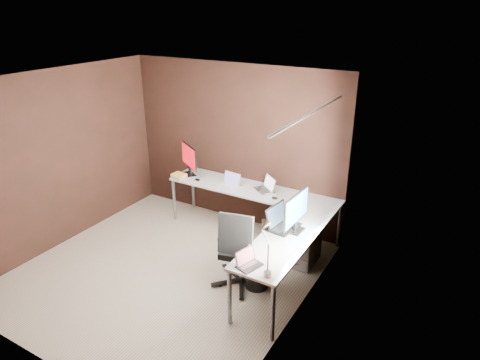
% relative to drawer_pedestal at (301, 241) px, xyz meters
% --- Properties ---
extents(room, '(3.60, 3.60, 2.50)m').
position_rel_drawer_pedestal_xyz_m(room, '(-1.09, -1.08, 0.98)').
color(room, beige).
rests_on(room, ground).
extents(desk, '(2.65, 2.25, 0.73)m').
position_rel_drawer_pedestal_xyz_m(desk, '(-0.59, -0.11, 0.38)').
color(desk, silver).
rests_on(desk, ground).
extents(drawer_pedestal, '(0.42, 0.50, 0.60)m').
position_rel_drawer_pedestal_xyz_m(drawer_pedestal, '(0.00, 0.00, 0.00)').
color(drawer_pedestal, silver).
rests_on(drawer_pedestal, ground).
extents(monitor_left, '(0.49, 0.32, 0.49)m').
position_rel_drawer_pedestal_xyz_m(monitor_left, '(-2.10, 0.36, 0.70)').
color(monitor_left, black).
rests_on(monitor_left, desk).
extents(monitor_right, '(0.16, 0.60, 0.49)m').
position_rel_drawer_pedestal_xyz_m(monitor_right, '(0.10, -0.50, 0.71)').
color(monitor_right, black).
rests_on(monitor_right, desk).
extents(laptop_white, '(0.31, 0.24, 0.20)m').
position_rel_drawer_pedestal_xyz_m(laptop_white, '(-1.30, 0.28, 0.47)').
color(laptop_white, silver).
rests_on(laptop_white, desk).
extents(laptop_silver, '(0.39, 0.37, 0.21)m').
position_rel_drawer_pedestal_xyz_m(laptop_silver, '(-0.75, 0.40, 0.48)').
color(laptop_silver, silver).
rests_on(laptop_silver, desk).
extents(laptop_black_big, '(0.35, 0.45, 0.27)m').
position_rel_drawer_pedestal_xyz_m(laptop_black_big, '(-0.09, -0.49, 0.49)').
color(laptop_black_big, black).
rests_on(laptop_black_big, desk).
extents(laptop_black_small, '(0.25, 0.30, 0.18)m').
position_rel_drawer_pedestal_xyz_m(laptop_black_small, '(-0.04, -1.43, 0.47)').
color(laptop_black_small, black).
rests_on(laptop_black_small, desk).
extents(book_stack, '(0.26, 0.23, 0.07)m').
position_rel_drawer_pedestal_xyz_m(book_stack, '(-2.16, 0.15, 0.46)').
color(book_stack, tan).
rests_on(book_stack, desk).
extents(mouse_left, '(0.10, 0.07, 0.04)m').
position_rel_drawer_pedestal_xyz_m(mouse_left, '(-1.84, 0.20, 0.45)').
color(mouse_left, black).
rests_on(mouse_left, desk).
extents(mouse_corner, '(0.11, 0.08, 0.04)m').
position_rel_drawer_pedestal_xyz_m(mouse_corner, '(-0.51, 0.19, 0.45)').
color(mouse_corner, black).
rests_on(mouse_corner, desk).
extents(desk_lamp, '(0.19, 0.22, 0.58)m').
position_rel_drawer_pedestal_xyz_m(desk_lamp, '(0.16, -1.44, 0.79)').
color(desk_lamp, slate).
rests_on(desk_lamp, desk).
extents(office_chair, '(0.59, 0.61, 1.06)m').
position_rel_drawer_pedestal_xyz_m(office_chair, '(-0.45, -0.88, 0.01)').
color(office_chair, black).
rests_on(office_chair, ground).
extents(wastebasket, '(0.36, 0.36, 0.33)m').
position_rel_drawer_pedestal_xyz_m(wastebasket, '(-0.24, -0.82, -0.13)').
color(wastebasket, black).
rests_on(wastebasket, ground).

